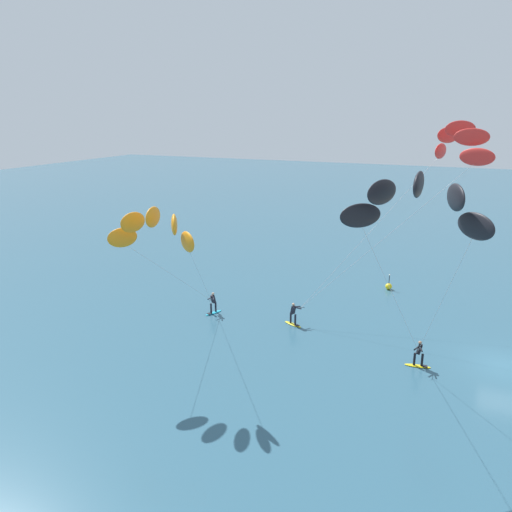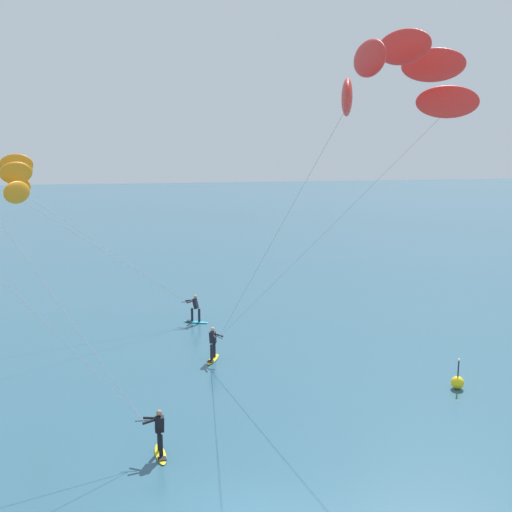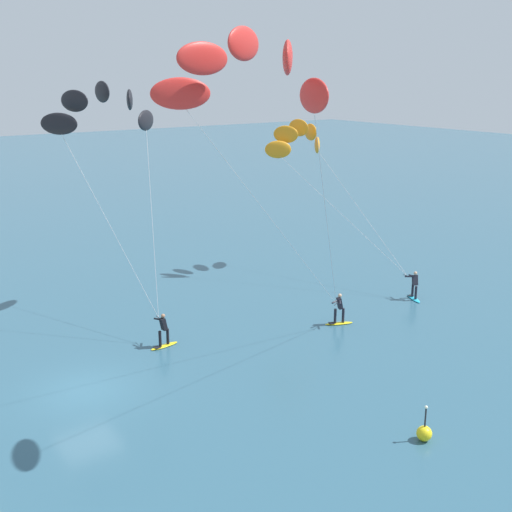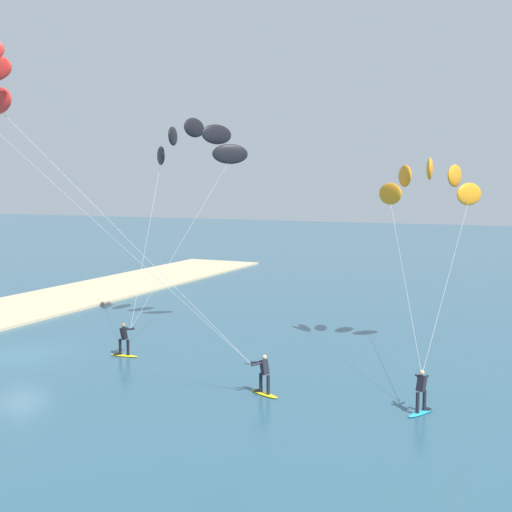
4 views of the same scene
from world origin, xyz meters
TOP-DOWN VIEW (x-y plane):
  - ground_plane at (0.00, 0.00)m, footprint 240.00×240.00m
  - kitesurfer_nearshore at (-8.51, 5.15)m, footprint 7.98×6.36m
  - kitesurfer_mid_water at (-8.59, 18.44)m, footprint 10.90×5.11m

SIDE VIEW (x-z plane):
  - ground_plane at x=0.00m, z-range 0.00..0.00m
  - kitesurfer_mid_water at x=-8.59m, z-range 3.41..13.28m
  - kitesurfer_nearshore at x=-8.51m, z-range 4.46..16.78m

